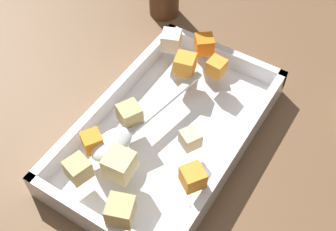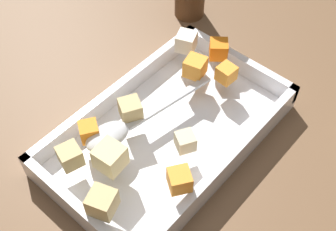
# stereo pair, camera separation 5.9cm
# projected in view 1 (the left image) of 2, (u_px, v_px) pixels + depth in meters

# --- Properties ---
(ground_plane) EXTENTS (4.00, 4.00, 0.00)m
(ground_plane) POSITION_uv_depth(u_px,v_px,m) (169.00, 152.00, 0.62)
(ground_plane) COLOR brown
(baking_dish) EXTENTS (0.35, 0.21, 0.04)m
(baking_dish) POSITION_uv_depth(u_px,v_px,m) (168.00, 133.00, 0.62)
(baking_dish) COLOR silver
(baking_dish) RESTS_ON ground_plane
(carrot_chunk_under_handle) EXTENTS (0.03, 0.03, 0.03)m
(carrot_chunk_under_handle) POSITION_uv_depth(u_px,v_px,m) (185.00, 64.00, 0.64)
(carrot_chunk_under_handle) COLOR orange
(carrot_chunk_under_handle) RESTS_ON baking_dish
(carrot_chunk_mid_left) EXTENTS (0.03, 0.03, 0.02)m
(carrot_chunk_mid_left) POSITION_uv_depth(u_px,v_px,m) (215.00, 66.00, 0.64)
(carrot_chunk_mid_left) COLOR orange
(carrot_chunk_mid_left) RESTS_ON baking_dish
(carrot_chunk_front_center) EXTENTS (0.03, 0.03, 0.02)m
(carrot_chunk_front_center) POSITION_uv_depth(u_px,v_px,m) (92.00, 141.00, 0.56)
(carrot_chunk_front_center) COLOR orange
(carrot_chunk_front_center) RESTS_ON baking_dish
(carrot_chunk_rim_edge) EXTENTS (0.04, 0.04, 0.03)m
(carrot_chunk_rim_edge) POSITION_uv_depth(u_px,v_px,m) (193.00, 177.00, 0.53)
(carrot_chunk_rim_edge) COLOR orange
(carrot_chunk_rim_edge) RESTS_ON baking_dish
(carrot_chunk_heap_side) EXTENTS (0.04, 0.04, 0.03)m
(carrot_chunk_heap_side) POSITION_uv_depth(u_px,v_px,m) (204.00, 44.00, 0.67)
(carrot_chunk_heap_side) COLOR orange
(carrot_chunk_heap_side) RESTS_ON baking_dish
(potato_chunk_heap_top) EXTENTS (0.04, 0.04, 0.03)m
(potato_chunk_heap_top) POSITION_uv_depth(u_px,v_px,m) (130.00, 114.00, 0.59)
(potato_chunk_heap_top) COLOR tan
(potato_chunk_heap_top) RESTS_ON baking_dish
(potato_chunk_corner_se) EXTENTS (0.04, 0.04, 0.03)m
(potato_chunk_corner_se) POSITION_uv_depth(u_px,v_px,m) (121.00, 211.00, 0.50)
(potato_chunk_corner_se) COLOR tan
(potato_chunk_corner_se) RESTS_ON baking_dish
(potato_chunk_near_left) EXTENTS (0.03, 0.03, 0.03)m
(potato_chunk_near_left) POSITION_uv_depth(u_px,v_px,m) (78.00, 169.00, 0.53)
(potato_chunk_near_left) COLOR tan
(potato_chunk_near_left) RESTS_ON baking_dish
(potato_chunk_far_right) EXTENTS (0.03, 0.03, 0.02)m
(potato_chunk_far_right) POSITION_uv_depth(u_px,v_px,m) (189.00, 140.00, 0.56)
(potato_chunk_far_right) COLOR beige
(potato_chunk_far_right) RESTS_ON baking_dish
(potato_chunk_corner_sw) EXTENTS (0.04, 0.04, 0.03)m
(potato_chunk_corner_sw) POSITION_uv_depth(u_px,v_px,m) (120.00, 165.00, 0.53)
(potato_chunk_corner_sw) COLOR #E0CC89
(potato_chunk_corner_sw) RESTS_ON baking_dish
(parsnip_chunk_corner_ne) EXTENTS (0.04, 0.04, 0.03)m
(parsnip_chunk_corner_ne) POSITION_uv_depth(u_px,v_px,m) (171.00, 40.00, 0.68)
(parsnip_chunk_corner_ne) COLOR silver
(parsnip_chunk_corner_ne) RESTS_ON baking_dish
(serving_spoon) EXTENTS (0.21, 0.06, 0.02)m
(serving_spoon) POSITION_uv_depth(u_px,v_px,m) (119.00, 138.00, 0.57)
(serving_spoon) COLOR silver
(serving_spoon) RESTS_ON baking_dish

